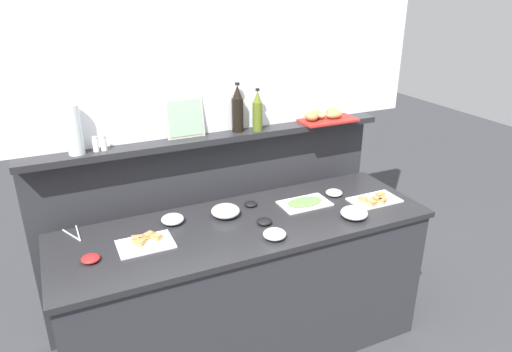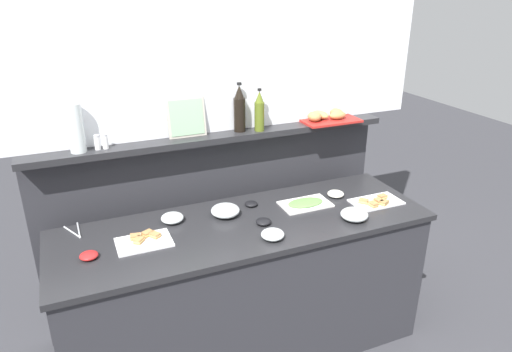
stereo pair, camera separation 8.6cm
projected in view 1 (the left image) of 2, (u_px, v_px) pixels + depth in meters
ground_plane at (216, 295)px, 3.59m from camera, size 12.00×12.00×0.00m
buffet_counter at (247, 288)px, 2.90m from camera, size 2.21×0.72×0.93m
back_ledge_unit at (216, 218)px, 3.26m from camera, size 2.36×0.22×1.33m
upper_wall_panel at (207, 29)px, 2.79m from camera, size 2.96×0.08×1.27m
sandwich_platter_side at (146, 243)px, 2.50m from camera, size 0.29×0.20×0.04m
sandwich_platter_rear at (374, 200)px, 2.99m from camera, size 0.32×0.19×0.04m
cold_cuts_platter at (305, 203)px, 2.95m from camera, size 0.31×0.19×0.02m
glass_bowl_large at (226, 211)px, 2.79m from camera, size 0.17×0.17×0.07m
glass_bowl_medium at (275, 234)px, 2.55m from camera, size 0.13×0.13×0.05m
glass_bowl_small at (173, 220)px, 2.71m from camera, size 0.13×0.13×0.05m
glass_bowl_extra at (354, 213)px, 2.77m from camera, size 0.16×0.16×0.07m
condiment_bowl_dark at (251, 204)px, 2.93m from camera, size 0.08×0.08×0.03m
condiment_bowl_teal at (264, 221)px, 2.71m from camera, size 0.09×0.09×0.03m
condiment_bowl_red at (90, 259)px, 2.35m from camera, size 0.09×0.09×0.03m
condiment_bowl_cream at (334, 193)px, 3.07m from camera, size 0.11×0.11×0.04m
serving_tongs at (75, 235)px, 2.59m from camera, size 0.09×0.19×0.01m
olive_oil_bottle at (257, 112)px, 2.99m from camera, size 0.06×0.06×0.28m
wine_bottle_dark at (238, 110)px, 2.97m from camera, size 0.08×0.08×0.32m
salt_shaker at (96, 144)px, 2.65m from camera, size 0.03×0.03×0.09m
pepper_shaker at (104, 143)px, 2.67m from camera, size 0.03×0.03×0.09m
bread_basket at (322, 116)px, 3.26m from camera, size 0.40×0.29×0.08m
framed_picture at (185, 118)px, 2.86m from camera, size 0.24×0.05×0.25m
water_carafe at (73, 130)px, 2.58m from camera, size 0.09×0.09×0.28m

